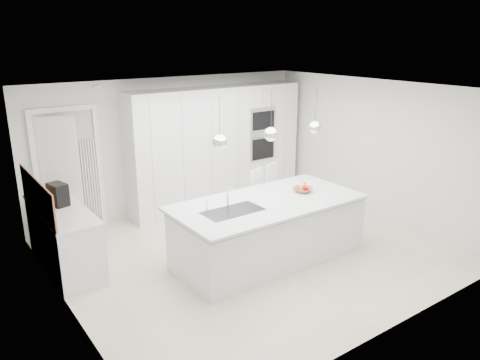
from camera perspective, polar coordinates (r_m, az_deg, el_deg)
floor at (r=7.33m, az=1.38°, el=-8.81°), size 5.50×5.50×0.00m
wall_back at (r=8.93m, az=-8.26°, el=4.32°), size 5.50×0.00×5.50m
wall_left at (r=5.74m, az=-21.09°, el=-4.02°), size 0.00×5.00×5.00m
ceiling at (r=6.63m, az=1.54°, el=11.00°), size 5.50×5.50×0.00m
tall_cabinets at (r=9.09m, az=-2.88°, el=4.05°), size 3.60×0.60×2.30m
oven_stack at (r=9.31m, az=2.83°, el=5.63°), size 0.62×0.04×1.05m
doorway_frame at (r=8.28m, az=-20.12°, el=0.79°), size 1.11×0.08×2.13m
hallway_door at (r=8.18m, az=-21.68°, el=0.28°), size 0.76×0.38×2.00m
radiator at (r=8.40m, az=-17.90°, el=0.00°), size 0.32×0.04×1.40m
left_base_cabinets at (r=7.19m, az=-20.62°, el=-6.75°), size 0.60×1.80×0.86m
left_worktop at (r=7.03m, az=-21.00°, el=-3.39°), size 0.62×1.82×0.04m
oak_backsplash at (r=6.89m, az=-23.54°, el=-1.72°), size 0.02×1.80×0.50m
island_base at (r=6.99m, az=3.55°, el=-6.30°), size 2.80×1.20×0.86m
island_worktop at (r=6.86m, az=3.36°, el=-2.72°), size 2.84×1.40×0.04m
island_sink at (r=6.48m, az=-0.87°, el=-4.48°), size 0.84×0.44×0.18m
island_tap at (r=6.58m, az=-1.51°, el=-2.00°), size 0.02×0.02×0.30m
pendant_left at (r=6.06m, az=-2.47°, el=4.65°), size 0.20×0.20×0.20m
pendant_mid at (r=6.55m, az=3.79°, el=5.58°), size 0.20×0.20×0.20m
pendant_right at (r=7.11m, az=9.13°, el=6.33°), size 0.20×0.20×0.20m
fruit_bowl at (r=7.29m, az=7.66°, el=-1.18°), size 0.37×0.37×0.07m
espresso_machine at (r=7.11m, az=-21.30°, el=-1.65°), size 0.26×0.34×0.32m
bar_stool_left at (r=7.81m, az=2.61°, el=-2.81°), size 0.50×0.59×1.09m
bar_stool_right at (r=8.24m, az=4.45°, el=-1.81°), size 0.50×0.58×1.07m
apple_a at (r=7.28m, az=7.85°, el=-0.96°), size 0.07×0.07×0.07m
apple_b at (r=7.26m, az=7.88°, el=-0.96°), size 0.08×0.08×0.08m
apple_c at (r=7.24m, az=8.10°, el=-1.08°), size 0.07×0.07×0.07m
banana_bunch at (r=7.25m, az=7.67°, el=-0.65°), size 0.23×0.17×0.21m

